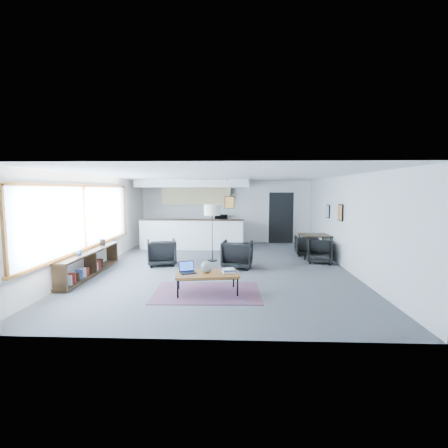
{
  "coord_description": "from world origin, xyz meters",
  "views": [
    {
      "loc": [
        0.48,
        -9.06,
        2.2
      ],
      "look_at": [
        0.1,
        0.4,
        1.2
      ],
      "focal_mm": 26.0,
      "sensor_mm": 36.0,
      "label": 1
    }
  ],
  "objects_px": {
    "laptop": "(187,269)",
    "armchair_left": "(162,251)",
    "armchair_right": "(237,253)",
    "microwave": "(221,217)",
    "coffee_table": "(207,274)",
    "dining_chair_far": "(306,246)",
    "ceramic_pot": "(207,267)",
    "book_stack": "(229,271)",
    "dining_table": "(315,237)",
    "floor_lamp": "(212,212)",
    "dining_chair_near": "(320,253)"
  },
  "relations": [
    {
      "from": "laptop",
      "to": "armchair_left",
      "type": "bearing_deg",
      "value": 90.57
    },
    {
      "from": "armchair_right",
      "to": "microwave",
      "type": "height_order",
      "value": "microwave"
    },
    {
      "from": "coffee_table",
      "to": "dining_chair_far",
      "type": "bearing_deg",
      "value": 45.96
    },
    {
      "from": "laptop",
      "to": "microwave",
      "type": "relative_size",
      "value": 0.83
    },
    {
      "from": "dining_chair_far",
      "to": "microwave",
      "type": "height_order",
      "value": "microwave"
    },
    {
      "from": "ceramic_pot",
      "to": "armchair_right",
      "type": "bearing_deg",
      "value": 74.06
    },
    {
      "from": "coffee_table",
      "to": "dining_chair_far",
      "type": "height_order",
      "value": "dining_chair_far"
    },
    {
      "from": "book_stack",
      "to": "armchair_right",
      "type": "height_order",
      "value": "armchair_right"
    },
    {
      "from": "coffee_table",
      "to": "dining_table",
      "type": "xyz_separation_m",
      "value": [
        3.16,
        3.78,
        0.29
      ]
    },
    {
      "from": "armchair_left",
      "to": "microwave",
      "type": "distance_m",
      "value": 4.25
    },
    {
      "from": "coffee_table",
      "to": "dining_table",
      "type": "distance_m",
      "value": 4.93
    },
    {
      "from": "laptop",
      "to": "floor_lamp",
      "type": "distance_m",
      "value": 3.3
    },
    {
      "from": "armchair_left",
      "to": "armchair_right",
      "type": "bearing_deg",
      "value": 157.57
    },
    {
      "from": "book_stack",
      "to": "dining_table",
      "type": "bearing_deg",
      "value": 54.07
    },
    {
      "from": "book_stack",
      "to": "coffee_table",
      "type": "bearing_deg",
      "value": -171.69
    },
    {
      "from": "laptop",
      "to": "floor_lamp",
      "type": "relative_size",
      "value": 0.23
    },
    {
      "from": "coffee_table",
      "to": "ceramic_pot",
      "type": "distance_m",
      "value": 0.16
    },
    {
      "from": "coffee_table",
      "to": "floor_lamp",
      "type": "height_order",
      "value": "floor_lamp"
    },
    {
      "from": "coffee_table",
      "to": "ceramic_pot",
      "type": "xyz_separation_m",
      "value": [
        -0.01,
        0.02,
        0.16
      ]
    },
    {
      "from": "coffee_table",
      "to": "dining_chair_near",
      "type": "distance_m",
      "value": 4.36
    },
    {
      "from": "ceramic_pot",
      "to": "dining_table",
      "type": "xyz_separation_m",
      "value": [
        3.16,
        3.76,
        0.13
      ]
    },
    {
      "from": "coffee_table",
      "to": "dining_table",
      "type": "relative_size",
      "value": 1.5
    },
    {
      "from": "armchair_left",
      "to": "dining_chair_near",
      "type": "relative_size",
      "value": 1.32
    },
    {
      "from": "coffee_table",
      "to": "dining_chair_near",
      "type": "bearing_deg",
      "value": 35.16
    },
    {
      "from": "ceramic_pot",
      "to": "armchair_left",
      "type": "relative_size",
      "value": 0.31
    },
    {
      "from": "coffee_table",
      "to": "floor_lamp",
      "type": "relative_size",
      "value": 0.81
    },
    {
      "from": "coffee_table",
      "to": "book_stack",
      "type": "xyz_separation_m",
      "value": [
        0.47,
        0.07,
        0.07
      ]
    },
    {
      "from": "coffee_table",
      "to": "laptop",
      "type": "bearing_deg",
      "value": 167.87
    },
    {
      "from": "laptop",
      "to": "dining_chair_near",
      "type": "bearing_deg",
      "value": 15.89
    },
    {
      "from": "book_stack",
      "to": "armchair_right",
      "type": "relative_size",
      "value": 0.39
    },
    {
      "from": "dining_chair_near",
      "to": "dining_chair_far",
      "type": "height_order",
      "value": "dining_chair_near"
    },
    {
      "from": "ceramic_pot",
      "to": "armchair_right",
      "type": "height_order",
      "value": "armchair_right"
    },
    {
      "from": "dining_chair_far",
      "to": "laptop",
      "type": "bearing_deg",
      "value": 53.55
    },
    {
      "from": "dining_table",
      "to": "dining_chair_far",
      "type": "height_order",
      "value": "dining_table"
    },
    {
      "from": "laptop",
      "to": "floor_lamp",
      "type": "bearing_deg",
      "value": 60.55
    },
    {
      "from": "book_stack",
      "to": "floor_lamp",
      "type": "height_order",
      "value": "floor_lamp"
    },
    {
      "from": "floor_lamp",
      "to": "book_stack",
      "type": "bearing_deg",
      "value": -79.1
    },
    {
      "from": "armchair_left",
      "to": "dining_chair_far",
      "type": "relative_size",
      "value": 1.36
    },
    {
      "from": "floor_lamp",
      "to": "microwave",
      "type": "distance_m",
      "value": 3.34
    },
    {
      "from": "dining_chair_near",
      "to": "dining_chair_far",
      "type": "xyz_separation_m",
      "value": [
        -0.17,
        1.16,
        -0.01
      ]
    },
    {
      "from": "dining_table",
      "to": "armchair_left",
      "type": "bearing_deg",
      "value": -165.52
    },
    {
      "from": "dining_chair_near",
      "to": "microwave",
      "type": "height_order",
      "value": "microwave"
    },
    {
      "from": "armchair_right",
      "to": "dining_table",
      "type": "height_order",
      "value": "armchair_right"
    },
    {
      "from": "floor_lamp",
      "to": "microwave",
      "type": "bearing_deg",
      "value": 88.32
    },
    {
      "from": "coffee_table",
      "to": "laptop",
      "type": "height_order",
      "value": "laptop"
    },
    {
      "from": "ceramic_pot",
      "to": "dining_chair_far",
      "type": "xyz_separation_m",
      "value": [
        2.99,
        4.16,
        -0.26
      ]
    },
    {
      "from": "laptop",
      "to": "dining_chair_near",
      "type": "height_order",
      "value": "laptop"
    },
    {
      "from": "laptop",
      "to": "dining_chair_near",
      "type": "distance_m",
      "value": 4.67
    },
    {
      "from": "ceramic_pot",
      "to": "dining_table",
      "type": "distance_m",
      "value": 4.92
    },
    {
      "from": "ceramic_pot",
      "to": "microwave",
      "type": "distance_m",
      "value": 6.46
    }
  ]
}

